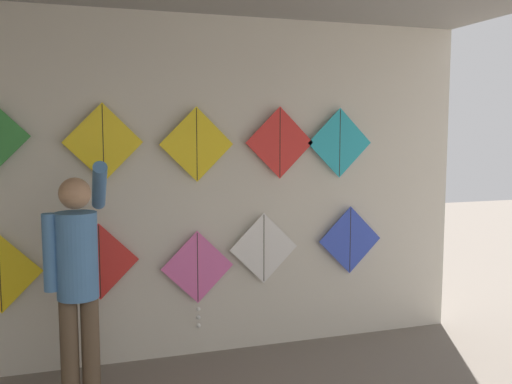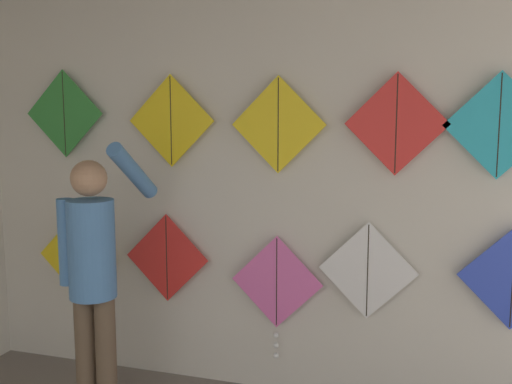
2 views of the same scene
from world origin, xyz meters
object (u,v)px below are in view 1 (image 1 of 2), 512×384
(kite_1, at_px, (100,262))
(kite_3, at_px, (264,248))
(kite_7, at_px, (197,144))
(kite_9, at_px, (340,143))
(kite_2, at_px, (198,271))
(kite_6, at_px, (103,142))
(kite_4, at_px, (350,240))
(kite_8, at_px, (280,143))
(shopkeeper, at_px, (77,272))
(kite_0, at_px, (0,274))

(kite_1, height_order, kite_3, kite_3)
(kite_7, height_order, kite_9, kite_9)
(kite_2, distance_m, kite_6, 1.28)
(kite_4, bearing_deg, kite_3, 180.00)
(kite_3, height_order, kite_8, kite_8)
(shopkeeper, xyz_separation_m, kite_4, (2.33, 0.62, -0.04))
(kite_7, bearing_deg, kite_8, 0.00)
(shopkeeper, xyz_separation_m, kite_1, (0.17, 0.62, -0.08))
(kite_4, bearing_deg, kite_1, 180.00)
(kite_8, bearing_deg, kite_4, 0.00)
(kite_2, relative_size, kite_9, 1.34)
(kite_1, bearing_deg, kite_8, 0.00)
(kite_6, bearing_deg, shopkeeper, -109.56)
(shopkeeper, distance_m, kite_4, 2.41)
(kite_4, bearing_deg, kite_0, 180.00)
(kite_3, bearing_deg, kite_6, 180.00)
(kite_0, relative_size, kite_1, 1.00)
(shopkeeper, distance_m, kite_0, 0.83)
(kite_1, relative_size, kite_6, 1.00)
(kite_3, relative_size, kite_7, 1.00)
(kite_7, bearing_deg, kite_9, 0.00)
(kite_3, relative_size, kite_4, 1.00)
(shopkeeper, xyz_separation_m, kite_2, (0.94, 0.62, -0.22))
(kite_4, height_order, kite_7, kite_7)
(kite_0, distance_m, kite_6, 1.23)
(shopkeeper, relative_size, kite_4, 2.77)
(kite_1, relative_size, kite_8, 1.00)
(kite_6, height_order, kite_7, kite_6)
(kite_0, height_order, kite_2, kite_0)
(kite_3, xyz_separation_m, kite_8, (0.14, 0.00, 0.89))
(kite_6, relative_size, kite_8, 1.00)
(kite_0, height_order, kite_7, kite_7)
(kite_9, bearing_deg, kite_3, 180.00)
(kite_0, distance_m, kite_8, 2.40)
(kite_0, bearing_deg, kite_4, 0.00)
(kite_0, xyz_separation_m, kite_9, (2.76, 0.00, 0.95))
(shopkeeper, distance_m, kite_7, 1.40)
(kite_7, bearing_deg, kite_1, 180.00)
(kite_4, bearing_deg, kite_6, 180.00)
(kite_8, xyz_separation_m, kite_9, (0.56, 0.00, -0.01))
(kite_1, bearing_deg, kite_2, -0.06)
(kite_2, xyz_separation_m, kite_3, (0.57, 0.00, 0.16))
(kite_9, bearing_deg, kite_1, 180.00)
(shopkeeper, distance_m, kite_8, 1.95)
(kite_7, bearing_deg, kite_4, 0.00)
(shopkeeper, relative_size, kite_0, 2.77)
(kite_6, bearing_deg, kite_3, 0.00)
(kite_0, bearing_deg, kite_3, 0.00)
(kite_4, height_order, kite_9, kite_9)
(kite_4, xyz_separation_m, kite_8, (-0.67, 0.00, 0.87))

